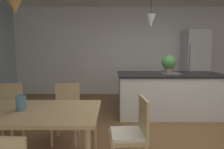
{
  "coord_description": "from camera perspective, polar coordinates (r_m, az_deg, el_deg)",
  "views": [
    {
      "loc": [
        -1.02,
        -2.76,
        1.39
      ],
      "look_at": [
        -1.01,
        0.11,
        1.02
      ],
      "focal_mm": 30.5,
      "sensor_mm": 36.0,
      "label": 1
    }
  ],
  "objects": [
    {
      "name": "pendant_over_island_main",
      "position": [
        4.13,
        11.34,
        15.41
      ],
      "size": [
        0.19,
        0.19,
        0.85
      ],
      "color": "black"
    },
    {
      "name": "dining_table",
      "position": [
        2.44,
        -29.11,
        -10.84
      ],
      "size": [
        2.02,
        0.87,
        0.74
      ],
      "color": "tan",
      "rests_on": "ground_plane"
    },
    {
      "name": "chair_far_right",
      "position": [
        3.06,
        -13.78,
        -10.38
      ],
      "size": [
        0.41,
        0.41,
        0.87
      ],
      "color": "tan",
      "rests_on": "ground_plane"
    },
    {
      "name": "vase_on_dining_table",
      "position": [
        2.33,
        -25.84,
        -7.68
      ],
      "size": [
        0.11,
        0.11,
        0.17
      ],
      "color": "slate",
      "rests_on": "dining_table"
    },
    {
      "name": "pendant_over_table",
      "position": [
        2.24,
        -27.43,
        19.21
      ],
      "size": [
        0.26,
        0.26,
        0.95
      ],
      "color": "black"
    },
    {
      "name": "ground_plane",
      "position": [
        3.26,
        19.05,
        -18.76
      ],
      "size": [
        10.0,
        8.4,
        0.04
      ],
      "primitive_type": "cube",
      "color": "brown"
    },
    {
      "name": "chair_far_left",
      "position": [
        3.38,
        -29.13,
        -9.38
      ],
      "size": [
        0.4,
        0.4,
        0.87
      ],
      "color": "tan",
      "rests_on": "ground_plane"
    },
    {
      "name": "kitchen_island",
      "position": [
        4.29,
        16.47,
        -5.52
      ],
      "size": [
        2.2,
        0.98,
        0.91
      ],
      "color": "silver",
      "rests_on": "ground_plane"
    },
    {
      "name": "chair_kitchen_end",
      "position": [
        2.24,
        5.75,
        -16.94
      ],
      "size": [
        0.43,
        0.43,
        0.87
      ],
      "color": "tan",
      "rests_on": "ground_plane"
    },
    {
      "name": "wall_back_kitchen",
      "position": [
        6.1,
        9.46,
        6.8
      ],
      "size": [
        10.0,
        0.12,
        2.7
      ],
      "primitive_type": "cube",
      "color": "white",
      "rests_on": "ground_plane"
    },
    {
      "name": "potted_plant_on_island",
      "position": [
        4.19,
        16.45,
        3.3
      ],
      "size": [
        0.3,
        0.3,
        0.39
      ],
      "color": "#8C664C",
      "rests_on": "kitchen_island"
    },
    {
      "name": "refrigerator",
      "position": [
        6.14,
        23.26,
        2.9
      ],
      "size": [
        0.66,
        0.67,
        1.97
      ],
      "color": "silver",
      "rests_on": "ground_plane"
    }
  ]
}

